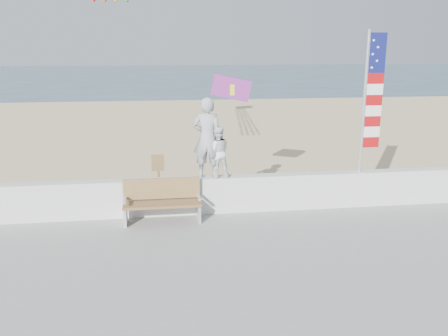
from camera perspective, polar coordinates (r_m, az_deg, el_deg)
The scene contains 9 objects.
ground at distance 10.09m, azimuth 0.33°, elevation -10.01°, with size 220.00×220.00×0.00m, color #2D495B.
sand at distance 18.61m, azimuth -3.76°, elevation 1.48°, with size 90.00×40.00×0.08m, color #D1BB8B.
seawall at distance 11.72m, azimuth -1.11°, elevation -3.21°, with size 30.00×0.35×0.90m, color silver.
adult at distance 11.36m, azimuth -2.02°, elevation 3.63°, with size 0.71×0.47×1.95m, color #97979C.
child at distance 11.46m, azimuth -0.76°, elevation 1.96°, with size 0.61×0.48×1.26m, color white.
bench at distance 11.20m, azimuth -7.45°, elevation -3.87°, with size 1.80×0.57×1.00m.
flag at distance 12.32m, azimuth 17.11°, elevation 8.25°, with size 0.50×0.08×3.50m.
parafoil_kite at distance 12.93m, azimuth 0.96°, elevation 9.61°, with size 1.14×0.37×0.77m.
sign at distance 12.18m, azimuth -7.91°, elevation -1.13°, with size 0.32×0.07×1.46m.
Camera 1 is at (-1.36, -9.10, 4.15)m, focal length 38.00 mm.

